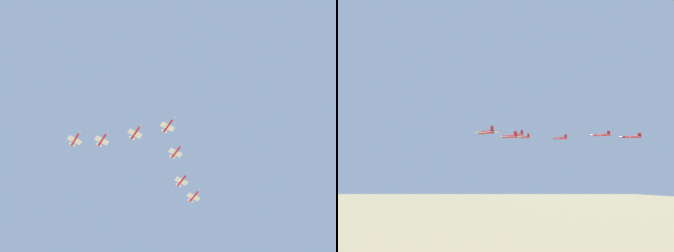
{
  "view_description": "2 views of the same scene",
  "coord_description": "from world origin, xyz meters",
  "views": [
    {
      "loc": [
        -42.66,
        110.04,
        3.12
      ],
      "look_at": [
        -2.54,
        -12.37,
        212.37
      ],
      "focal_mm": 48.61,
      "sensor_mm": 36.0,
      "label": 1
    },
    {
      "loc": [
        26.82,
        -132.92,
        208.87
      ],
      "look_at": [
        -14.96,
        -3.96,
        219.04
      ],
      "focal_mm": 25.62,
      "sensor_mm": 36.0,
      "label": 2
    }
  ],
  "objects": [
    {
      "name": "jet_lead",
      "position": [
        -2.72,
        -12.22,
        212.38
      ],
      "size": [
        9.74,
        8.84,
        2.3
      ],
      "rotation": [
        0.0,
        0.0,
        0.87
      ],
      "color": "red"
    },
    {
      "name": "jet_port_outer",
      "position": [
        1.09,
        -49.73,
        211.58
      ],
      "size": [
        9.74,
        8.84,
        2.3
      ],
      "rotation": [
        0.0,
        0.0,
        0.87
      ],
      "color": "red"
    },
    {
      "name": "jet_port_inner",
      "position": [
        -1.48,
        -30.41,
        213.04
      ],
      "size": [
        9.74,
        8.84,
        2.3
      ],
      "rotation": [
        0.0,
        0.0,
        0.87
      ],
      "color": "red"
    },
    {
      "name": "jet_starboard_inner",
      "position": [
        15.43,
        -10.51,
        211.71
      ],
      "size": [
        9.74,
        8.84,
        2.3
      ],
      "rotation": [
        0.0,
        0.0,
        0.87
      ],
      "color": "red"
    },
    {
      "name": "jet_center_rear",
      "position": [
        -2.03,
        -64.22,
        212.5
      ],
      "size": [
        9.74,
        8.84,
        2.3
      ],
      "rotation": [
        0.0,
        0.0,
        0.87
      ],
      "color": "red"
    },
    {
      "name": "jet_port_trail",
      "position": [
        48.72,
        -4.52,
        212.26
      ],
      "size": [
        9.74,
        8.84,
        2.3
      ],
      "rotation": [
        0.0,
        0.0,
        0.87
      ],
      "color": "red"
    },
    {
      "name": "jet_starboard_outer",
      "position": [
        34.92,
        -9.93,
        213.18
      ],
      "size": [
        9.74,
        8.84,
        2.3
      ],
      "rotation": [
        0.0,
        0.0,
        0.87
      ],
      "color": "red"
    }
  ]
}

